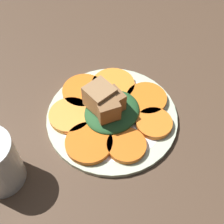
# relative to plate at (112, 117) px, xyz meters

# --- Properties ---
(table_slab) EXTENTS (1.20, 1.20, 0.02)m
(table_slab) POSITION_rel_plate_xyz_m (0.00, 0.00, -0.02)
(table_slab) COLOR #4C3828
(table_slab) RESTS_ON ground
(plate) EXTENTS (0.25, 0.25, 0.01)m
(plate) POSITION_rel_plate_xyz_m (0.00, 0.00, 0.00)
(plate) COLOR beige
(plate) RESTS_ON table_slab
(carrot_slice_0) EXTENTS (0.08, 0.08, 0.01)m
(carrot_slice_0) POSITION_rel_plate_xyz_m (-0.07, 0.02, 0.01)
(carrot_slice_0) COLOR orange
(carrot_slice_0) RESTS_ON plate
(carrot_slice_1) EXTENTS (0.09, 0.09, 0.01)m
(carrot_slice_1) POSITION_rel_plate_xyz_m (-0.05, -0.05, 0.01)
(carrot_slice_1) COLOR orange
(carrot_slice_1) RESTS_ON plate
(carrot_slice_2) EXTENTS (0.09, 0.09, 0.01)m
(carrot_slice_2) POSITION_rel_plate_xyz_m (0.00, -0.08, 0.01)
(carrot_slice_2) COLOR orange
(carrot_slice_2) RESTS_ON plate
(carrot_slice_3) EXTENTS (0.08, 0.08, 0.01)m
(carrot_slice_3) POSITION_rel_plate_xyz_m (0.06, -0.05, 0.01)
(carrot_slice_3) COLOR #F99539
(carrot_slice_3) RESTS_ON plate
(carrot_slice_4) EXTENTS (0.09, 0.09, 0.01)m
(carrot_slice_4) POSITION_rel_plate_xyz_m (0.08, 0.02, 0.01)
(carrot_slice_4) COLOR orange
(carrot_slice_4) RESTS_ON plate
(carrot_slice_5) EXTENTS (0.07, 0.07, 0.01)m
(carrot_slice_5) POSITION_rel_plate_xyz_m (0.03, 0.07, 0.01)
(carrot_slice_5) COLOR orange
(carrot_slice_5) RESTS_ON plate
(carrot_slice_6) EXTENTS (0.07, 0.07, 0.01)m
(carrot_slice_6) POSITION_rel_plate_xyz_m (-0.04, 0.07, 0.01)
(carrot_slice_6) COLOR orange
(carrot_slice_6) RESTS_ON plate
(center_pile) EXTENTS (0.11, 0.10, 0.07)m
(center_pile) POSITION_rel_plate_xyz_m (0.00, -0.00, 0.03)
(center_pile) COLOR #235128
(center_pile) RESTS_ON plate
(fork) EXTENTS (0.19, 0.05, 0.00)m
(fork) POSITION_rel_plate_xyz_m (-0.01, -0.05, 0.01)
(fork) COLOR #B2B2B7
(fork) RESTS_ON plate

